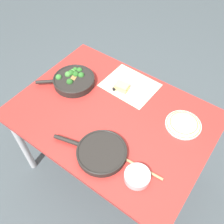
{
  "coord_description": "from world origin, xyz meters",
  "views": [
    {
      "loc": [
        0.57,
        -0.78,
        1.96
      ],
      "look_at": [
        0.0,
        0.0,
        0.75
      ],
      "focal_mm": 40.0,
      "sensor_mm": 36.0,
      "label": 1
    }
  ],
  "objects_px": {
    "grater_knife": "(126,87)",
    "prep_bowl_steel": "(137,176)",
    "skillet_broccoli": "(73,80)",
    "skillet_eggs": "(101,152)",
    "cheese_block": "(122,87)",
    "dinner_plate_stack": "(183,124)",
    "wooden_spoon": "(127,160)"
  },
  "relations": [
    {
      "from": "skillet_broccoli",
      "to": "wooden_spoon",
      "type": "xyz_separation_m",
      "value": [
        0.63,
        -0.28,
        -0.02
      ]
    },
    {
      "from": "dinner_plate_stack",
      "to": "grater_knife",
      "type": "bearing_deg",
      "value": 172.52
    },
    {
      "from": "skillet_broccoli",
      "to": "skillet_eggs",
      "type": "height_order",
      "value": "skillet_broccoli"
    },
    {
      "from": "skillet_eggs",
      "to": "grater_knife",
      "type": "height_order",
      "value": "skillet_eggs"
    },
    {
      "from": "grater_knife",
      "to": "cheese_block",
      "type": "relative_size",
      "value": 2.36
    },
    {
      "from": "cheese_block",
      "to": "dinner_plate_stack",
      "type": "xyz_separation_m",
      "value": [
        0.47,
        -0.03,
        -0.01
      ]
    },
    {
      "from": "wooden_spoon",
      "to": "cheese_block",
      "type": "relative_size",
      "value": 3.54
    },
    {
      "from": "skillet_eggs",
      "to": "prep_bowl_steel",
      "type": "height_order",
      "value": "same"
    },
    {
      "from": "skillet_broccoli",
      "to": "prep_bowl_steel",
      "type": "relative_size",
      "value": 2.52
    },
    {
      "from": "dinner_plate_stack",
      "to": "prep_bowl_steel",
      "type": "height_order",
      "value": "prep_bowl_steel"
    },
    {
      "from": "skillet_eggs",
      "to": "prep_bowl_steel",
      "type": "distance_m",
      "value": 0.24
    },
    {
      "from": "cheese_block",
      "to": "wooden_spoon",
      "type": "bearing_deg",
      "value": -52.36
    },
    {
      "from": "skillet_eggs",
      "to": "dinner_plate_stack",
      "type": "relative_size",
      "value": 1.98
    },
    {
      "from": "cheese_block",
      "to": "dinner_plate_stack",
      "type": "height_order",
      "value": "cheese_block"
    },
    {
      "from": "grater_knife",
      "to": "cheese_block",
      "type": "xyz_separation_m",
      "value": [
        -0.01,
        -0.03,
        0.01
      ]
    },
    {
      "from": "wooden_spoon",
      "to": "prep_bowl_steel",
      "type": "distance_m",
      "value": 0.11
    },
    {
      "from": "skillet_eggs",
      "to": "grater_knife",
      "type": "relative_size",
      "value": 1.86
    },
    {
      "from": "skillet_eggs",
      "to": "grater_knife",
      "type": "distance_m",
      "value": 0.54
    },
    {
      "from": "skillet_broccoli",
      "to": "cheese_block",
      "type": "height_order",
      "value": "skillet_broccoli"
    },
    {
      "from": "prep_bowl_steel",
      "to": "skillet_broccoli",
      "type": "bearing_deg",
      "value": 155.35
    },
    {
      "from": "grater_knife",
      "to": "dinner_plate_stack",
      "type": "relative_size",
      "value": 1.06
    },
    {
      "from": "grater_knife",
      "to": "prep_bowl_steel",
      "type": "bearing_deg",
      "value": -104.18
    },
    {
      "from": "wooden_spoon",
      "to": "prep_bowl_steel",
      "type": "xyz_separation_m",
      "value": [
        0.1,
        -0.05,
        0.01
      ]
    },
    {
      "from": "skillet_eggs",
      "to": "cheese_block",
      "type": "xyz_separation_m",
      "value": [
        -0.19,
        0.48,
        0.0
      ]
    },
    {
      "from": "wooden_spoon",
      "to": "skillet_eggs",
      "type": "bearing_deg",
      "value": 15.73
    },
    {
      "from": "cheese_block",
      "to": "dinner_plate_stack",
      "type": "distance_m",
      "value": 0.47
    },
    {
      "from": "grater_knife",
      "to": "prep_bowl_steel",
      "type": "distance_m",
      "value": 0.66
    },
    {
      "from": "skillet_eggs",
      "to": "dinner_plate_stack",
      "type": "height_order",
      "value": "skillet_eggs"
    },
    {
      "from": "skillet_eggs",
      "to": "prep_bowl_steel",
      "type": "xyz_separation_m",
      "value": [
        0.24,
        -0.0,
        -0.0
      ]
    },
    {
      "from": "cheese_block",
      "to": "dinner_plate_stack",
      "type": "bearing_deg",
      "value": -3.59
    },
    {
      "from": "wooden_spoon",
      "to": "prep_bowl_steel",
      "type": "height_order",
      "value": "prep_bowl_steel"
    },
    {
      "from": "skillet_eggs",
      "to": "grater_knife",
      "type": "xyz_separation_m",
      "value": [
        -0.18,
        0.51,
        -0.01
      ]
    }
  ]
}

